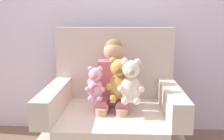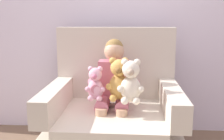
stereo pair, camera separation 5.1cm
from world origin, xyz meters
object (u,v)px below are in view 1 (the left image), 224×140
object	(u,v)px
seated_child	(113,83)
plush_pink	(95,84)
plush_cream	(131,82)
plush_honey	(119,80)
armchair	(113,119)

from	to	relation	value
seated_child	plush_pink	size ratio (longest dim) A/B	3.02
plush_pink	plush_cream	bearing A→B (deg)	-2.63
plush_pink	seated_child	bearing A→B (deg)	55.17
plush_honey	plush_pink	bearing A→B (deg)	-167.67
armchair	plush_pink	size ratio (longest dim) A/B	4.03
armchair	plush_pink	bearing A→B (deg)	-137.98
plush_honey	plush_cream	world-z (taller)	same
seated_child	plush_honey	distance (m)	0.15
plush_pink	armchair	bearing A→B (deg)	50.57
seated_child	plush_cream	world-z (taller)	seated_child
plush_honey	plush_pink	distance (m)	0.19
plush_honey	plush_pink	world-z (taller)	plush_honey
plush_honey	armchair	bearing A→B (deg)	123.84
plush_honey	plush_pink	xyz separation A→B (m)	(-0.19, -0.01, -0.03)
seated_child	plush_honey	world-z (taller)	seated_child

